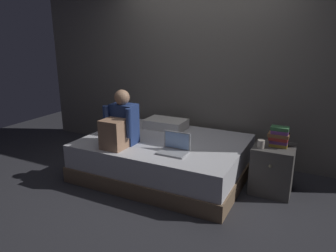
% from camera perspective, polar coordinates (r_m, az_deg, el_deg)
% --- Properties ---
extents(ground_plane, '(8.00, 8.00, 0.00)m').
position_cam_1_polar(ground_plane, '(3.72, -0.03, -11.19)').
color(ground_plane, '#2D2D33').
extents(wall_back, '(5.60, 0.10, 2.70)m').
position_cam_1_polar(wall_back, '(4.43, 7.10, 11.38)').
color(wall_back, slate).
rests_on(wall_back, ground_plane).
extents(bed, '(2.00, 1.50, 0.47)m').
position_cam_1_polar(bed, '(3.95, -0.67, -5.80)').
color(bed, '#7A6047').
rests_on(bed, ground_plane).
extents(nightstand, '(0.44, 0.46, 0.54)m').
position_cam_1_polar(nightstand, '(3.72, 18.73, -7.51)').
color(nightstand, '#474442').
rests_on(nightstand, ground_plane).
extents(person_sitting, '(0.39, 0.44, 0.66)m').
position_cam_1_polar(person_sitting, '(3.65, -8.84, 0.24)').
color(person_sitting, navy).
rests_on(person_sitting, bed).
extents(laptop, '(0.32, 0.23, 0.22)m').
position_cam_1_polar(laptop, '(3.44, 1.22, -4.03)').
color(laptop, '#9EA0A5').
rests_on(laptop, bed).
extents(pillow, '(0.56, 0.36, 0.13)m').
position_cam_1_polar(pillow, '(4.32, -0.40, 0.39)').
color(pillow, silver).
rests_on(pillow, bed).
extents(book_stack, '(0.22, 0.17, 0.22)m').
position_cam_1_polar(book_stack, '(3.61, 19.84, -1.90)').
color(book_stack, gold).
rests_on(book_stack, nightstand).
extents(mug, '(0.08, 0.08, 0.09)m').
position_cam_1_polar(mug, '(3.51, 16.81, -3.20)').
color(mug, '#BCB2A3').
rests_on(mug, nightstand).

